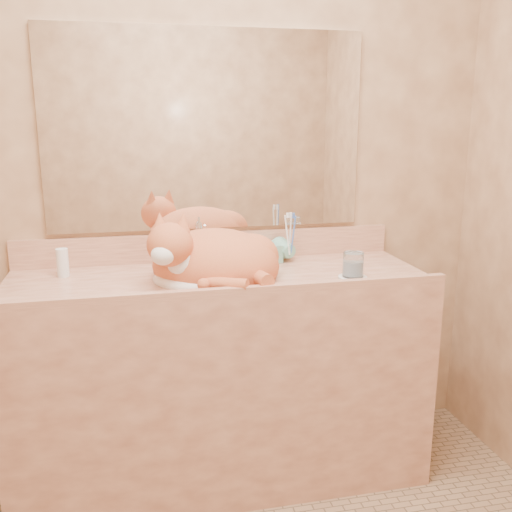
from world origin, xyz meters
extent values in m
cube|color=brown|center=(0.00, 1.00, 1.25)|extent=(2.40, 0.02, 2.50)
cube|color=white|center=(0.00, 0.99, 1.39)|extent=(1.30, 0.02, 0.80)
imported|color=#6BAC95|center=(0.26, 0.85, 0.93)|extent=(0.09, 0.09, 0.17)
imported|color=#6BAC95|center=(0.32, 0.86, 0.90)|extent=(0.12, 0.12, 0.09)
cylinder|color=white|center=(0.49, 0.57, 0.85)|extent=(0.11, 0.11, 0.01)
cylinder|color=white|center=(0.49, 0.57, 0.91)|extent=(0.08, 0.08, 0.09)
cylinder|color=white|center=(-0.58, 0.85, 0.90)|extent=(0.05, 0.05, 0.11)
camera|label=1|loc=(-0.32, -1.37, 1.44)|focal=40.00mm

